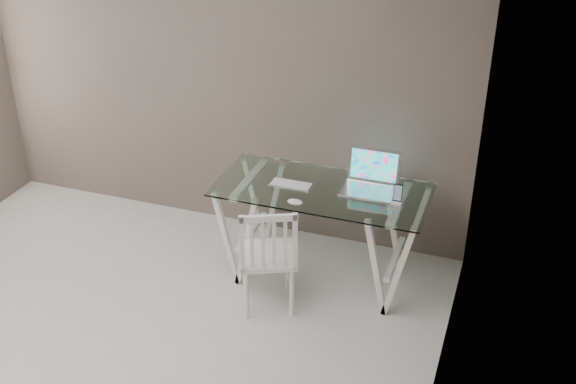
% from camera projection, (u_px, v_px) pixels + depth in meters
% --- Properties ---
extents(room, '(4.50, 4.52, 2.71)m').
position_uv_depth(room, '(17.00, 135.00, 3.52)').
color(room, beige).
rests_on(room, ground).
extents(desk, '(1.50, 0.70, 0.75)m').
position_uv_depth(desk, '(321.00, 233.00, 5.24)').
color(desk, silver).
rests_on(desk, ground).
extents(chair, '(0.50, 0.50, 0.83)m').
position_uv_depth(chair, '(268.00, 254.00, 4.85)').
color(chair, white).
rests_on(chair, ground).
extents(laptop, '(0.37, 0.31, 0.26)m').
position_uv_depth(laptop, '(371.00, 180.00, 5.05)').
color(laptop, '#B6B7BB').
rests_on(laptop, desk).
extents(keyboard, '(0.30, 0.13, 0.01)m').
position_uv_depth(keyboard, '(291.00, 184.00, 5.11)').
color(keyboard, silver).
rests_on(keyboard, desk).
extents(mouse, '(0.11, 0.06, 0.03)m').
position_uv_depth(mouse, '(295.00, 202.00, 4.87)').
color(mouse, white).
rests_on(mouse, desk).
extents(phone_dock, '(0.07, 0.07, 0.14)m').
position_uv_depth(phone_dock, '(397.00, 198.00, 4.87)').
color(phone_dock, white).
rests_on(phone_dock, desk).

